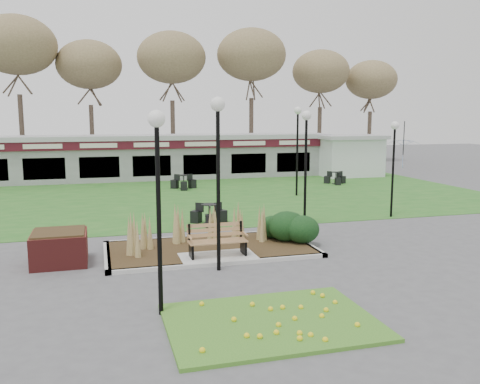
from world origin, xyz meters
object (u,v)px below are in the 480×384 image
object	(u,v)px
lamp_post_near_right	(394,148)
lamp_post_mid_right	(306,142)
food_pavilion	(149,157)
lamp_post_near_left	(158,168)
park_bench	(217,240)
bistro_set_a	(209,217)
service_hut	(349,155)
bistro_set_d	(336,180)
brick_planter	(60,247)
lamp_post_mid_left	(218,145)
lamp_post_far_right	(298,131)
patio_umbrella	(403,153)
bistro_set_b	(184,184)
car_black	(15,170)

from	to	relation	value
lamp_post_near_right	lamp_post_mid_right	size ratio (longest dim) A/B	0.90
food_pavilion	lamp_post_near_left	world-z (taller)	lamp_post_near_left
park_bench	bistro_set_a	bearing A→B (deg)	80.55
service_hut	bistro_set_d	xyz separation A→B (m)	(-2.80, -3.74, -1.19)
lamp_post_near_left	service_hut	bearing A→B (deg)	54.06
brick_planter	service_hut	bearing A→B (deg)	43.52
brick_planter	lamp_post_mid_left	distance (m)	5.43
lamp_post_mid_right	bistro_set_d	distance (m)	12.57
lamp_post_near_right	lamp_post_mid_left	xyz separation A→B (m)	(-8.55, -5.17, 0.53)
lamp_post_mid_right	lamp_post_far_right	xyz separation A→B (m)	(2.42, 6.83, 0.19)
patio_umbrella	brick_planter	bearing A→B (deg)	-145.01
park_bench	service_hut	bearing A→B (deg)	52.75
park_bench	lamp_post_near_right	bearing A→B (deg)	26.25
park_bench	bistro_set_a	distance (m)	4.83
brick_planter	food_pavilion	bearing A→B (deg)	76.94
lamp_post_mid_right	lamp_post_near_right	bearing A→B (deg)	7.24
lamp_post_mid_left	bistro_set_b	distance (m)	15.81
lamp_post_near_right	patio_umbrella	bearing A→B (deg)	54.99
lamp_post_near_right	bistro_set_a	distance (m)	8.02
park_bench	bistro_set_b	world-z (taller)	park_bench
lamp_post_near_left	lamp_post_far_right	distance (m)	16.68
lamp_post_mid_left	lamp_post_far_right	world-z (taller)	lamp_post_mid_left
brick_planter	car_black	bearing A→B (deg)	101.23
lamp_post_far_right	bistro_set_a	size ratio (longest dim) A/B	3.18
lamp_post_mid_right	service_hut	bearing A→B (deg)	56.90
lamp_post_near_right	food_pavilion	bearing A→B (deg)	118.17
park_bench	patio_umbrella	bearing A→B (deg)	43.21
lamp_post_mid_left	lamp_post_mid_right	world-z (taller)	lamp_post_mid_left
food_pavilion	car_black	world-z (taller)	food_pavilion
park_bench	service_hut	world-z (taller)	service_hut
service_hut	bistro_set_d	world-z (taller)	service_hut
park_bench	lamp_post_far_right	xyz separation A→B (m)	(6.69, 10.43, 2.77)
bistro_set_a	bistro_set_b	bearing A→B (deg)	86.53
lamp_post_mid_right	lamp_post_far_right	world-z (taller)	lamp_post_far_right
food_pavilion	lamp_post_mid_right	distance (m)	16.76
lamp_post_mid_right	bistro_set_d	world-z (taller)	lamp_post_mid_right
brick_planter	bistro_set_a	world-z (taller)	brick_planter
lamp_post_near_right	bistro_set_b	bearing A→B (deg)	124.23
car_black	patio_umbrella	bearing A→B (deg)	-127.60
lamp_post_near_right	car_black	xyz separation A→B (m)	(-16.72, 16.63, -2.12)
service_hut	lamp_post_near_right	xyz separation A→B (m)	(-5.15, -13.63, 1.42)
brick_planter	food_pavilion	distance (m)	19.49
park_bench	food_pavilion	distance (m)	19.73
service_hut	park_bench	bearing A→B (deg)	-127.25
lamp_post_near_right	lamp_post_far_right	bearing A→B (deg)	104.74
lamp_post_mid_left	bistro_set_b	bearing A→B (deg)	84.19
lamp_post_mid_left	food_pavilion	bearing A→B (deg)	89.46
lamp_post_mid_right	bistro_set_a	bearing A→B (deg)	161.73
park_bench	brick_planter	size ratio (longest dim) A/B	1.13
food_pavilion	service_hut	world-z (taller)	food_pavilion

